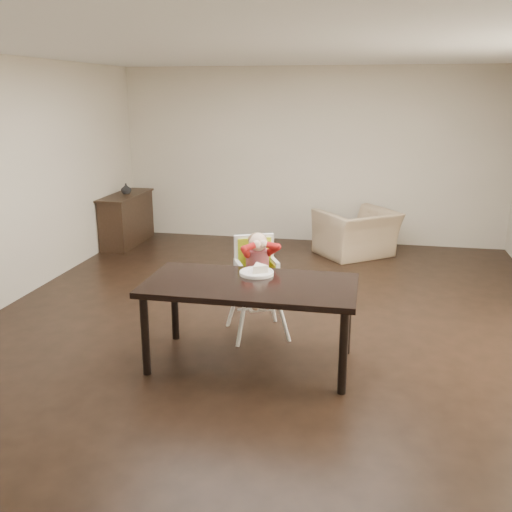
{
  "coord_description": "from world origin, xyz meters",
  "views": [
    {
      "loc": [
        0.93,
        -5.46,
        2.3
      ],
      "look_at": [
        -0.07,
        -0.48,
        0.84
      ],
      "focal_mm": 40.0,
      "sensor_mm": 36.0,
      "label": 1
    }
  ],
  "objects_px": {
    "armchair": "(357,226)",
    "dining_table": "(250,291)",
    "high_chair": "(257,263)",
    "sideboard": "(127,219)"
  },
  "relations": [
    {
      "from": "armchair",
      "to": "dining_table",
      "type": "bearing_deg",
      "value": 39.98
    },
    {
      "from": "high_chair",
      "to": "sideboard",
      "type": "height_order",
      "value": "high_chair"
    },
    {
      "from": "high_chair",
      "to": "armchair",
      "type": "bearing_deg",
      "value": 49.28
    },
    {
      "from": "dining_table",
      "to": "high_chair",
      "type": "bearing_deg",
      "value": 96.46
    },
    {
      "from": "dining_table",
      "to": "high_chair",
      "type": "distance_m",
      "value": 0.67
    },
    {
      "from": "armchair",
      "to": "sideboard",
      "type": "bearing_deg",
      "value": -37.37
    },
    {
      "from": "high_chair",
      "to": "sideboard",
      "type": "xyz_separation_m",
      "value": [
        -2.68,
        3.01,
        -0.33
      ]
    },
    {
      "from": "high_chair",
      "to": "sideboard",
      "type": "relative_size",
      "value": 0.82
    },
    {
      "from": "dining_table",
      "to": "armchair",
      "type": "distance_m",
      "value": 3.8
    },
    {
      "from": "high_chair",
      "to": "armchair",
      "type": "distance_m",
      "value": 3.17
    }
  ]
}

